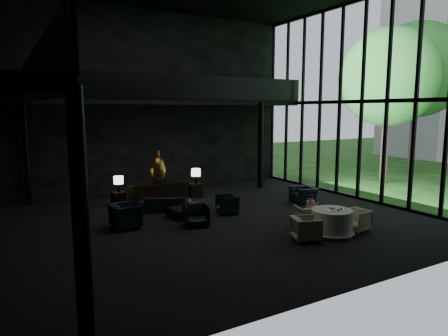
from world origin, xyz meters
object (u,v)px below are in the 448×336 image
window_armchair (303,193)px  dining_table (332,224)px  sofa (165,202)px  lounge_armchair_east (227,204)px  side_table_right (194,190)px  table_lamp_right (196,173)px  child (311,203)px  dining_chair_west (306,228)px  table_lamp_left (118,181)px  dining_chair_north (308,215)px  console (159,192)px  bronze_urn (157,169)px  dining_chair_east (356,220)px  lounge_armchair_south (196,214)px  lounge_armchair_west (126,213)px  coffee_table (182,213)px  side_table_left (119,199)px

window_armchair → dining_table: dining_table is taller
sofa → lounge_armchair_east: (1.77, -1.44, 0.02)m
side_table_right → window_armchair: 4.54m
table_lamp_right → child: (1.38, -5.50, -0.32)m
table_lamp_right → dining_chair_west: (0.30, -6.54, -0.69)m
table_lamp_left → dining_chair_north: size_ratio=0.90×
console → side_table_right: 1.60m
bronze_urn → dining_chair_east: (3.84, -6.85, -0.96)m
table_lamp_left → child: (4.58, -5.65, -0.26)m
dining_table → dining_chair_east: dining_table is taller
dining_chair_west → lounge_armchair_south: bearing=56.4°
lounge_armchair_west → lounge_armchair_east: bearing=-93.3°
table_lamp_right → dining_chair_north: 5.67m
table_lamp_left → dining_chair_east: size_ratio=0.89×
lounge_armchair_south → window_armchair: bearing=23.7°
dining_chair_west → coffee_table: bearing=48.0°
console → coffee_table: 2.69m
side_table_left → dining_chair_east: 8.71m
dining_table → child: bearing=87.1°
console → table_lamp_left: (-1.60, 0.08, 0.61)m
dining_chair_north → side_table_right: bearing=-61.9°
console → table_lamp_left: 1.71m
coffee_table → dining_chair_east: 5.68m
side_table_left → window_armchair: window_armchair is taller
dining_chair_east → table_lamp_right: bearing=-167.6°
window_armchair → child: 3.29m
lounge_armchair_east → lounge_armchair_south: 1.83m
table_lamp_left → window_armchair: (6.55, -3.05, -0.61)m
lounge_armchair_south → window_armchair: 5.20m
table_lamp_left → coffee_table: size_ratio=0.75×
sofa → dining_chair_west: (2.23, -5.11, 0.03)m
table_lamp_left → coffee_table: 3.21m
window_armchair → table_lamp_right: bearing=-119.7°
bronze_urn → dining_chair_north: bronze_urn is taller
coffee_table → lounge_armchair_east: bearing=-9.1°
table_lamp_left → lounge_armchair_east: table_lamp_left is taller
bronze_urn → lounge_armchair_west: (-2.19, -3.10, -0.83)m
table_lamp_right → coffee_table: (-1.79, -2.61, -0.87)m
dining_chair_north → dining_chair_west: size_ratio=0.95×
bronze_urn → dining_chair_west: bearing=-74.3°
console → lounge_armchair_west: (-2.19, -2.92, 0.10)m
dining_chair_north → table_lamp_right: bearing=-61.5°
dining_chair_north → side_table_left: bearing=-36.4°
side_table_left → child: size_ratio=0.98×
coffee_table → window_armchair: bearing=-3.2°
bronze_urn → coffee_table: bearing=-93.8°
side_table_right → dining_chair_east: (2.24, -6.76, 0.05)m
side_table_left → lounge_armchair_south: lounge_armchair_south is taller
coffee_table → dining_chair_east: dining_chair_east is taller
side_table_left → dining_chair_north: dining_chair_north is taller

